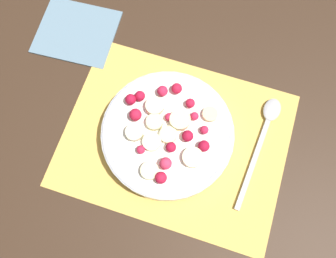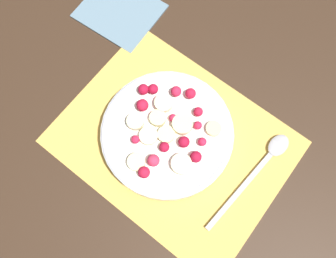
{
  "view_description": "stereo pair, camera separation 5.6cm",
  "coord_description": "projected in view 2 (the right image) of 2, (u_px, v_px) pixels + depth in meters",
  "views": [
    {
      "loc": [
        -0.04,
        0.15,
        0.59
      ],
      "look_at": [
        0.01,
        -0.0,
        0.05
      ],
      "focal_mm": 35.0,
      "sensor_mm": 36.0,
      "label": 1
    },
    {
      "loc": [
        -0.09,
        0.13,
        0.59
      ],
      "look_at": [
        0.01,
        -0.0,
        0.05
      ],
      "focal_mm": 35.0,
      "sensor_mm": 36.0,
      "label": 2
    }
  ],
  "objects": [
    {
      "name": "ground_plane",
      "position": [
        174.0,
        142.0,
        0.6
      ],
      "size": [
        3.0,
        3.0,
        0.0
      ],
      "primitive_type": "plane",
      "color": "#382619"
    },
    {
      "name": "placemat",
      "position": [
        174.0,
        142.0,
        0.6
      ],
      "size": [
        0.4,
        0.31,
        0.01
      ],
      "color": "#E0B251",
      "rests_on": "ground_plane"
    },
    {
      "name": "fruit_bowl",
      "position": [
        168.0,
        132.0,
        0.58
      ],
      "size": [
        0.23,
        0.23,
        0.06
      ],
      "color": "silver",
      "rests_on": "placemat"
    },
    {
      "name": "spoon",
      "position": [
        265.0,
        161.0,
        0.59
      ],
      "size": [
        0.04,
        0.22,
        0.01
      ],
      "rotation": [
        0.0,
        0.0,
        4.62
      ],
      "color": "#B2B2B7",
      "rests_on": "placemat"
    },
    {
      "name": "napkin",
      "position": [
        120.0,
        10.0,
        0.68
      ],
      "size": [
        0.17,
        0.15,
        0.01
      ],
      "color": "slate",
      "rests_on": "ground_plane"
    }
  ]
}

